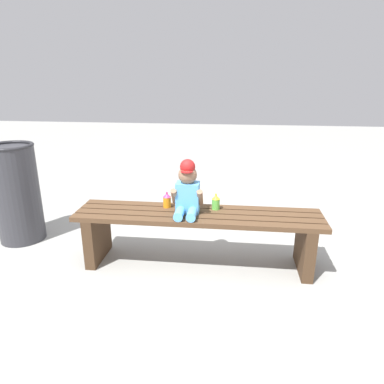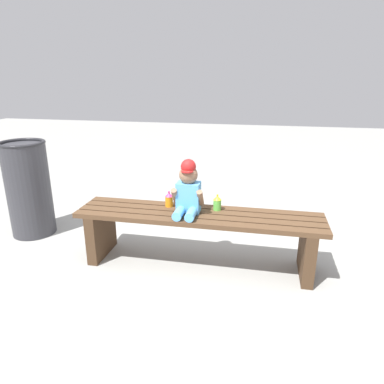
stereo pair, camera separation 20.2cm
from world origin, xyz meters
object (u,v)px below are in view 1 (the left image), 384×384
park_bench (198,229)px  trash_bin (17,193)px  child_figure (187,190)px  sippy_cup_right (216,202)px  sippy_cup_left (167,200)px

park_bench → trash_bin: (-1.60, 0.26, 0.13)m
child_figure → sippy_cup_right: bearing=25.9°
park_bench → sippy_cup_left: 0.33m
park_bench → child_figure: size_ratio=4.54×
child_figure → sippy_cup_left: child_figure is taller
park_bench → sippy_cup_right: 0.24m
park_bench → sippy_cup_right: (0.13, 0.09, 0.19)m
sippy_cup_left → sippy_cup_right: 0.38m
trash_bin → sippy_cup_right: bearing=-5.5°
park_bench → trash_bin: trash_bin is taller
park_bench → child_figure: 0.31m
park_bench → sippy_cup_right: bearing=36.6°
child_figure → sippy_cup_right: (0.21, 0.10, -0.12)m
park_bench → trash_bin: size_ratio=2.14×
sippy_cup_right → trash_bin: 1.74m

